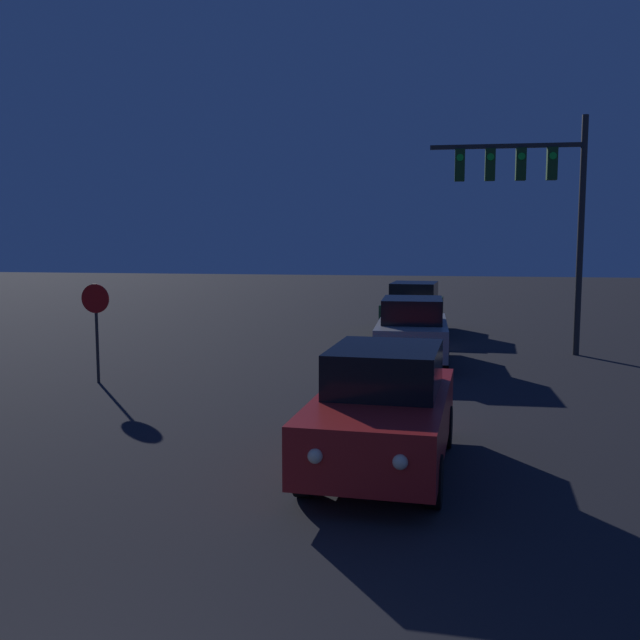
{
  "coord_description": "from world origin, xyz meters",
  "views": [
    {
      "loc": [
        2.66,
        -3.28,
        3.33
      ],
      "look_at": [
        0.0,
        12.26,
        1.51
      ],
      "focal_mm": 40.0,
      "sensor_mm": 36.0,
      "label": 1
    }
  ],
  "objects_px": {
    "car_near": "(383,409)",
    "stop_sign": "(96,315)",
    "car_mid": "(412,331)",
    "car_far": "(413,308)",
    "traffic_signal_mast": "(534,190)"
  },
  "relations": [
    {
      "from": "car_near",
      "to": "stop_sign",
      "type": "relative_size",
      "value": 1.93
    },
    {
      "from": "car_mid",
      "to": "car_far",
      "type": "distance_m",
      "value": 6.34
    },
    {
      "from": "car_far",
      "to": "stop_sign",
      "type": "distance_m",
      "value": 12.24
    },
    {
      "from": "car_near",
      "to": "traffic_signal_mast",
      "type": "xyz_separation_m",
      "value": [
        3.32,
        11.0,
        3.78
      ]
    },
    {
      "from": "car_near",
      "to": "stop_sign",
      "type": "height_order",
      "value": "stop_sign"
    },
    {
      "from": "car_mid",
      "to": "traffic_signal_mast",
      "type": "xyz_separation_m",
      "value": [
        3.27,
        2.17,
        3.78
      ]
    },
    {
      "from": "car_far",
      "to": "traffic_signal_mast",
      "type": "distance_m",
      "value": 6.62
    },
    {
      "from": "car_near",
      "to": "car_far",
      "type": "distance_m",
      "value": 15.17
    },
    {
      "from": "stop_sign",
      "to": "traffic_signal_mast",
      "type": "bearing_deg",
      "value": 30.07
    },
    {
      "from": "car_far",
      "to": "car_near",
      "type": "bearing_deg",
      "value": 94.64
    },
    {
      "from": "car_far",
      "to": "traffic_signal_mast",
      "type": "xyz_separation_m",
      "value": [
        3.49,
        -4.17,
        3.78
      ]
    },
    {
      "from": "stop_sign",
      "to": "car_far",
      "type": "bearing_deg",
      "value": 56.06
    },
    {
      "from": "car_near",
      "to": "car_far",
      "type": "bearing_deg",
      "value": -86.06
    },
    {
      "from": "car_mid",
      "to": "stop_sign",
      "type": "height_order",
      "value": "stop_sign"
    },
    {
      "from": "traffic_signal_mast",
      "to": "stop_sign",
      "type": "height_order",
      "value": "traffic_signal_mast"
    }
  ]
}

